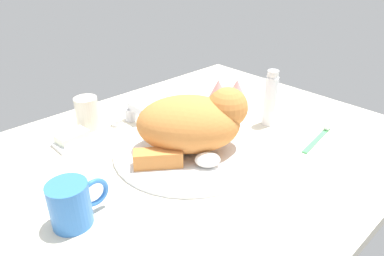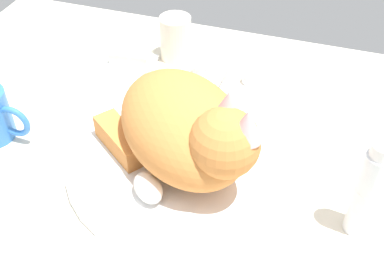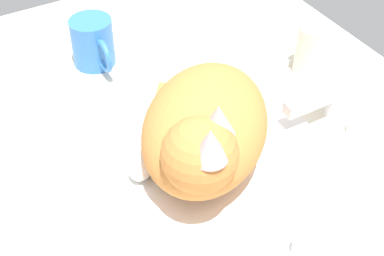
{
  "view_description": "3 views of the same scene",
  "coord_description": "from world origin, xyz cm",
  "views": [
    {
      "loc": [
        -49.0,
        -52.83,
        44.78
      ],
      "look_at": [
        0.58,
        -0.63,
        6.46
      ],
      "focal_mm": 33.03,
      "sensor_mm": 36.0,
      "label": 1
    },
    {
      "loc": [
        17.41,
        -49.43,
        53.39
      ],
      "look_at": [
        0.63,
        2.13,
        5.62
      ],
      "focal_mm": 45.59,
      "sensor_mm": 36.0,
      "label": 2
    },
    {
      "loc": [
        49.83,
        -30.55,
        59.09
      ],
      "look_at": [
        -0.42,
        -1.82,
        7.85
      ],
      "focal_mm": 54.81,
      "sensor_mm": 36.0,
      "label": 3
    }
  ],
  "objects": [
    {
      "name": "ground_plane",
      "position": [
        0.0,
        0.0,
        -1.5
      ],
      "size": [
        110.0,
        82.5,
        3.0
      ],
      "primitive_type": "cube",
      "color": "silver"
    },
    {
      "name": "coffee_mug",
      "position": [
        -31.12,
        -3.51,
        4.23
      ],
      "size": [
        11.27,
        7.2,
        8.46
      ],
      "color": "#3372C6",
      "rests_on": "ground_plane"
    },
    {
      "name": "soap_bar",
      "position": [
        -18.31,
        22.35,
        2.2
      ],
      "size": [
        7.93,
        5.21,
        2.01
      ],
      "primitive_type": "cube",
      "rotation": [
        0.0,
        0.0,
        0.11
      ],
      "color": "silver",
      "rests_on": "soap_dish"
    },
    {
      "name": "faucet",
      "position": [
        0.0,
        21.94,
        2.56
      ],
      "size": [
        12.47,
        11.7,
        5.62
      ],
      "color": "silver",
      "rests_on": "ground_plane"
    },
    {
      "name": "cat",
      "position": [
        1.06,
        -0.99,
        8.05
      ],
      "size": [
        29.54,
        28.3,
        16.16
      ],
      "color": "#D17F3D",
      "rests_on": "sink_basin"
    },
    {
      "name": "toothbrush",
      "position": [
        28.19,
        -18.38,
        0.51
      ],
      "size": [
        15.84,
        3.45,
        1.6
      ],
      "color": "#4CB266",
      "rests_on": "ground_plane"
    },
    {
      "name": "toothpaste_bottle",
      "position": [
        25.85,
        -4.36,
        7.19
      ],
      "size": [
        3.48,
        3.48,
        15.35
      ],
      "color": "white",
      "rests_on": "ground_plane"
    },
    {
      "name": "sink_basin",
      "position": [
        0.0,
        0.0,
        0.52
      ],
      "size": [
        35.57,
        35.57,
        1.05
      ],
      "primitive_type": "cylinder",
      "color": "white",
      "rests_on": "ground_plane"
    },
    {
      "name": "soap_dish",
      "position": [
        -18.31,
        22.35,
        0.6
      ],
      "size": [
        9.0,
        6.4,
        1.2
      ],
      "primitive_type": "cube",
      "color": "white",
      "rests_on": "ground_plane"
    },
    {
      "name": "rinse_cup",
      "position": [
        -11.0,
        27.56,
        4.34
      ],
      "size": [
        6.04,
        6.04,
        8.68
      ],
      "color": "silver",
      "rests_on": "ground_plane"
    }
  ]
}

